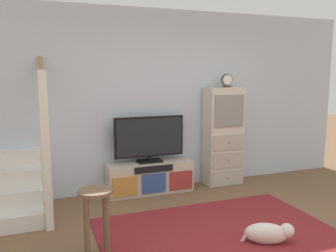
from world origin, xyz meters
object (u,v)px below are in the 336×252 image
object	(u,v)px
television	(149,138)
desk_clock	(227,81)
media_console	(150,177)
dog	(269,233)
bar_stool_near	(96,207)
side_cabinet	(223,137)

from	to	relation	value
television	desk_clock	world-z (taller)	desk_clock
media_console	television	world-z (taller)	television
media_console	dog	world-z (taller)	media_console
bar_stool_near	dog	size ratio (longest dim) A/B	1.34
side_cabinet	desk_clock	world-z (taller)	desk_clock
desk_clock	side_cabinet	bearing A→B (deg)	156.77
media_console	desk_clock	distance (m)	1.89
television	desk_clock	xyz separation A→B (m)	(1.25, -0.03, 0.83)
media_console	bar_stool_near	xyz separation A→B (m)	(-1.04, -1.58, 0.27)
desk_clock	dog	bearing A→B (deg)	-106.32
media_console	side_cabinet	bearing A→B (deg)	0.48
media_console	dog	size ratio (longest dim) A/B	2.53
side_cabinet	media_console	bearing A→B (deg)	-179.52
media_console	desk_clock	size ratio (longest dim) A/B	6.08
television	side_cabinet	size ratio (longest dim) A/B	0.68
desk_clock	bar_stool_near	xyz separation A→B (m)	(-2.29, -1.57, -1.15)
bar_stool_near	side_cabinet	bearing A→B (deg)	35.18
bar_stool_near	dog	bearing A→B (deg)	-12.24
media_console	television	bearing A→B (deg)	90.00
television	bar_stool_near	world-z (taller)	television
side_cabinet	bar_stool_near	size ratio (longest dim) A/B	2.30
side_cabinet	dog	world-z (taller)	side_cabinet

